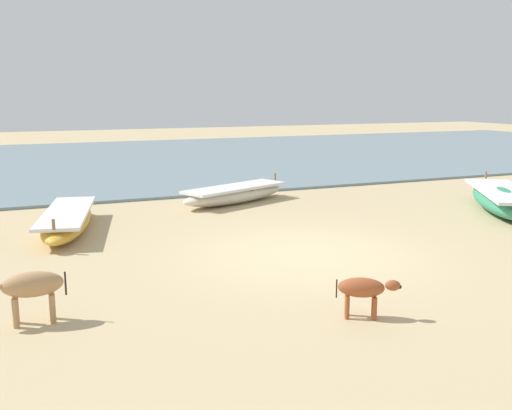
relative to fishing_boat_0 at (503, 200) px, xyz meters
name	(u,v)px	position (x,y,z in m)	size (l,w,h in m)	color
ground	(308,254)	(-6.33, -1.60, -0.31)	(80.00, 80.00, 0.00)	tan
sea_water	(131,160)	(-6.33, 15.03, -0.27)	(60.00, 20.00, 0.08)	slate
fishing_boat_0	(503,200)	(0.00, 0.00, 0.00)	(3.22, 4.23, 0.77)	#338C66
fishing_boat_1	(67,220)	(-10.23, 2.07, -0.06)	(1.75, 4.05, 0.65)	gold
fishing_boat_4	(235,194)	(-5.72, 3.77, -0.06)	(3.61, 2.25, 0.66)	beige
calf_near_rust	(364,289)	(-7.12, -4.63, 0.08)	(0.79, 0.56, 0.55)	#9E4C28
calf_far_tan	(29,287)	(-11.17, -3.13, 0.19)	(1.07, 0.33, 0.69)	tan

